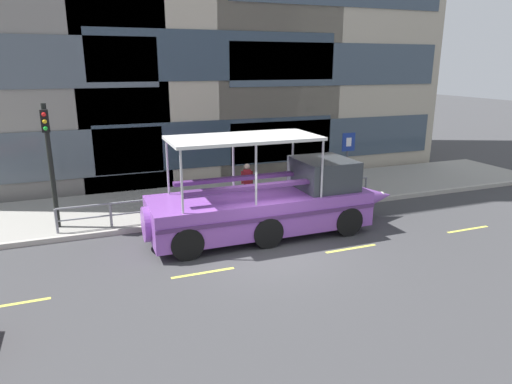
{
  "coord_description": "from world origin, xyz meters",
  "views": [
    {
      "loc": [
        -5.17,
        -12.11,
        5.61
      ],
      "look_at": [
        0.31,
        2.09,
        1.3
      ],
      "focal_mm": 31.71,
      "sensor_mm": 36.0,
      "label": 1
    }
  ],
  "objects_px": {
    "parking_sign": "(348,153)",
    "duck_tour_boat": "(274,203)",
    "traffic_light_pole": "(49,155)",
    "pedestrian_near_bow": "(314,172)",
    "pedestrian_mid_left": "(247,179)"
  },
  "relations": [
    {
      "from": "traffic_light_pole",
      "to": "pedestrian_near_bow",
      "type": "relative_size",
      "value": 2.46
    },
    {
      "from": "pedestrian_near_bow",
      "to": "pedestrian_mid_left",
      "type": "xyz_separation_m",
      "value": [
        -3.02,
        -0.04,
        -0.05
      ]
    },
    {
      "from": "traffic_light_pole",
      "to": "duck_tour_boat",
      "type": "height_order",
      "value": "traffic_light_pole"
    },
    {
      "from": "pedestrian_near_bow",
      "to": "parking_sign",
      "type": "bearing_deg",
      "value": -21.91
    },
    {
      "from": "traffic_light_pole",
      "to": "pedestrian_mid_left",
      "type": "xyz_separation_m",
      "value": [
        7.07,
        0.34,
        -1.57
      ]
    },
    {
      "from": "traffic_light_pole",
      "to": "duck_tour_boat",
      "type": "bearing_deg",
      "value": -21.27
    },
    {
      "from": "parking_sign",
      "to": "duck_tour_boat",
      "type": "distance_m",
      "value": 5.23
    },
    {
      "from": "parking_sign",
      "to": "duck_tour_boat",
      "type": "bearing_deg",
      "value": -150.21
    },
    {
      "from": "pedestrian_near_bow",
      "to": "traffic_light_pole",
      "type": "bearing_deg",
      "value": -177.85
    },
    {
      "from": "duck_tour_boat",
      "to": "pedestrian_near_bow",
      "type": "xyz_separation_m",
      "value": [
        3.16,
        3.08,
        0.14
      ]
    },
    {
      "from": "parking_sign",
      "to": "duck_tour_boat",
      "type": "relative_size",
      "value": 0.29
    },
    {
      "from": "traffic_light_pole",
      "to": "pedestrian_mid_left",
      "type": "bearing_deg",
      "value": 2.72
    },
    {
      "from": "parking_sign",
      "to": "pedestrian_near_bow",
      "type": "distance_m",
      "value": 1.61
    },
    {
      "from": "pedestrian_mid_left",
      "to": "parking_sign",
      "type": "bearing_deg",
      "value": -6.33
    },
    {
      "from": "duck_tour_boat",
      "to": "pedestrian_near_bow",
      "type": "bearing_deg",
      "value": 44.23
    }
  ]
}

